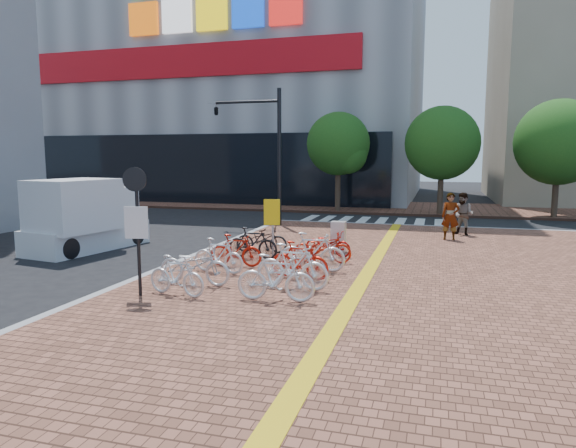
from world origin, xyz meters
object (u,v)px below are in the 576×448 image
(bike_0, at_px, (176,276))
(bike_9, at_px, (312,252))
(bike_5, at_px, (262,239))
(traffic_light_pole, at_px, (250,132))
(yellow_sign, at_px, (272,218))
(bike_4, at_px, (253,243))
(bike_7, at_px, (292,267))
(bike_1, at_px, (194,265))
(pedestrian_b, at_px, (463,214))
(bike_3, at_px, (236,250))
(bike_10, at_px, (322,248))
(bike_6, at_px, (276,278))
(bike_11, at_px, (328,244))
(notice_sign, at_px, (137,216))
(box_truck, at_px, (85,216))
(utility_box, at_px, (338,237))
(bike_2, at_px, (218,256))
(bike_8, at_px, (299,260))
(pedestrian_a, at_px, (450,216))

(bike_0, height_order, bike_9, bike_9)
(bike_5, height_order, traffic_light_pole, traffic_light_pole)
(yellow_sign, xyz_separation_m, traffic_light_pole, (-3.74, 7.99, 3.15))
(bike_4, relative_size, bike_7, 0.90)
(bike_9, bearing_deg, bike_1, 123.85)
(bike_4, relative_size, pedestrian_b, 0.96)
(bike_3, height_order, bike_10, bike_3)
(bike_6, bearing_deg, bike_11, -5.06)
(bike_7, bearing_deg, bike_3, 53.13)
(bike_7, xyz_separation_m, notice_sign, (-3.33, -1.62, 1.35))
(bike_5, xyz_separation_m, box_truck, (-6.72, -0.53, 0.63))
(box_truck, bearing_deg, bike_3, -15.02)
(bike_10, distance_m, bike_11, 1.14)
(pedestrian_b, distance_m, utility_box, 6.85)
(bike_7, height_order, traffic_light_pole, traffic_light_pole)
(bike_2, height_order, bike_9, bike_9)
(traffic_light_pole, height_order, box_truck, traffic_light_pole)
(notice_sign, bearing_deg, box_truck, 136.10)
(bike_5, xyz_separation_m, yellow_sign, (0.68, -0.84, 0.87))
(pedestrian_b, bearing_deg, bike_10, -95.59)
(bike_8, xyz_separation_m, pedestrian_a, (4.06, 8.02, 0.43))
(bike_10, distance_m, notice_sign, 6.15)
(bike_0, bearing_deg, yellow_sign, 2.07)
(bike_3, distance_m, box_truck, 6.97)
(bike_11, bearing_deg, traffic_light_pole, 48.24)
(bike_7, height_order, bike_10, bike_7)
(pedestrian_b, height_order, notice_sign, notice_sign)
(bike_1, distance_m, bike_5, 4.71)
(bike_9, bearing_deg, bike_0, 135.78)
(bike_1, distance_m, bike_7, 2.57)
(bike_1, bearing_deg, bike_5, -2.10)
(bike_9, bearing_deg, box_truck, 70.39)
(bike_8, relative_size, bike_11, 1.06)
(pedestrian_a, bearing_deg, bike_6, -111.50)
(bike_4, relative_size, pedestrian_a, 0.91)
(bike_0, height_order, traffic_light_pole, traffic_light_pole)
(bike_3, bearing_deg, box_truck, 71.25)
(bike_2, height_order, bike_3, bike_2)
(bike_5, bearing_deg, box_truck, 88.59)
(bike_9, bearing_deg, pedestrian_a, -36.94)
(bike_1, distance_m, yellow_sign, 4.04)
(notice_sign, bearing_deg, bike_11, 61.44)
(bike_9, bearing_deg, bike_2, 101.45)
(pedestrian_b, bearing_deg, pedestrian_a, -84.95)
(yellow_sign, distance_m, box_truck, 7.41)
(bike_5, relative_size, bike_8, 1.05)
(bike_1, bearing_deg, bike_10, -35.50)
(notice_sign, bearing_deg, bike_8, 40.42)
(bike_5, relative_size, pedestrian_b, 1.00)
(utility_box, bearing_deg, bike_0, -111.74)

